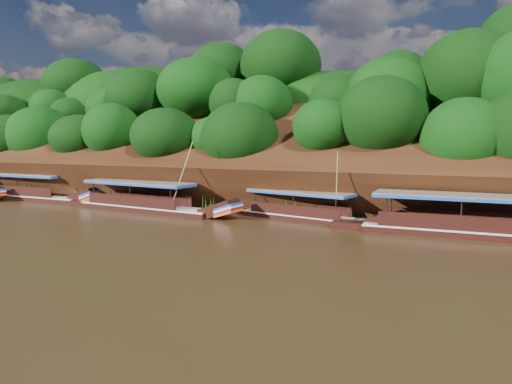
{
  "coord_description": "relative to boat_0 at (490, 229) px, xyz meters",
  "views": [
    {
      "loc": [
        13.18,
        -27.11,
        6.42
      ],
      "look_at": [
        -1.47,
        7.0,
        2.16
      ],
      "focal_mm": 35.0,
      "sensor_mm": 36.0,
      "label": 1
    }
  ],
  "objects": [
    {
      "name": "reeds",
      "position": [
        -17.37,
        2.7,
        0.28
      ],
      "size": [
        48.71,
        2.3,
        2.07
      ],
      "color": "#37741D",
      "rests_on": "ground"
    },
    {
      "name": "boat_0",
      "position": [
        0.0,
        0.0,
        0.0
      ],
      "size": [
        16.45,
        3.01,
        6.76
      ],
      "rotation": [
        0.0,
        0.0,
        0.0
      ],
      "color": "black",
      "rests_on": "ground"
    },
    {
      "name": "ground",
      "position": [
        -14.55,
        -6.84,
        -0.6
      ],
      "size": [
        160.0,
        160.0,
        0.0
      ],
      "primitive_type": "plane",
      "color": "black",
      "rests_on": "ground"
    },
    {
      "name": "boat_3",
      "position": [
        -40.35,
        2.39,
        -0.01
      ],
      "size": [
        14.69,
        3.03,
        3.1
      ],
      "rotation": [
        0.0,
        0.0,
        -0.04
      ],
      "color": "black",
      "rests_on": "ground"
    },
    {
      "name": "riverbank",
      "position": [
        -14.56,
        15.89,
        1.28
      ],
      "size": [
        120.0,
        30.06,
        19.4
      ],
      "color": "black",
      "rests_on": "ground"
    },
    {
      "name": "boat_1",
      "position": [
        -11.83,
        1.53,
        -0.11
      ],
      "size": [
        12.79,
        4.53,
        5.68
      ],
      "rotation": [
        0.0,
        0.0,
        -0.22
      ],
      "color": "black",
      "rests_on": "ground"
    },
    {
      "name": "boat_2",
      "position": [
        -25.59,
        0.67,
        -0.04
      ],
      "size": [
        15.93,
        3.96,
        6.36
      ],
      "rotation": [
        0.0,
        0.0,
        -0.12
      ],
      "color": "black",
      "rests_on": "ground"
    }
  ]
}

